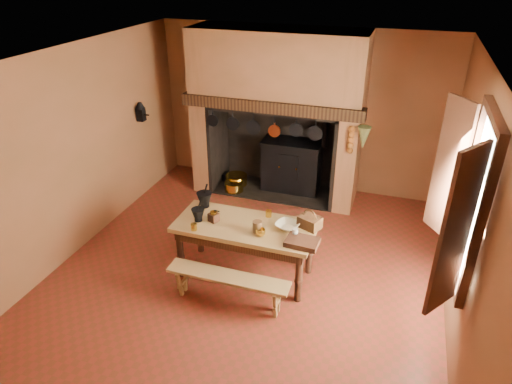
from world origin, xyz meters
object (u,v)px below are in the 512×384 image
coffee_grinder (214,217)px  wicker_basket (310,222)px  work_table (245,233)px  mixing_bowl (287,226)px  bench_front (228,283)px  iron_range (292,165)px

coffee_grinder → wicker_basket: 1.22m
work_table → mixing_bowl: (0.53, 0.09, 0.16)m
work_table → coffee_grinder: size_ratio=10.25×
bench_front → mixing_bowl: bearing=53.0°
work_table → coffee_grinder: (-0.41, -0.04, 0.19)m
work_table → coffee_grinder: 0.45m
work_table → coffee_grinder: coffee_grinder is taller
bench_front → coffee_grinder: coffee_grinder is taller
work_table → mixing_bowl: mixing_bowl is taller
mixing_bowl → work_table: bearing=-170.6°
iron_range → coffee_grinder: 2.66m
iron_range → mixing_bowl: (0.56, -2.48, 0.32)m
wicker_basket → bench_front: bearing=-110.9°
iron_range → bench_front: size_ratio=1.06×
mixing_bowl → bench_front: bearing=-127.0°
coffee_grinder → work_table: bearing=29.4°
iron_range → coffee_grinder: (-0.38, -2.61, 0.35)m
iron_range → bench_front: bearing=-89.5°
iron_range → mixing_bowl: 2.56m
work_table → bench_front: size_ratio=1.18×
iron_range → wicker_basket: bearing=-71.0°
bench_front → coffee_grinder: bearing=125.4°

